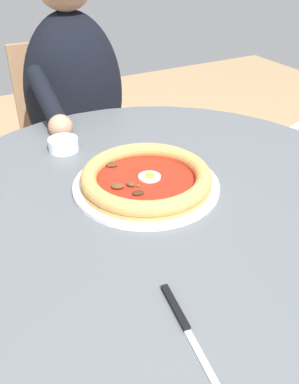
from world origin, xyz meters
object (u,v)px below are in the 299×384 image
Objects in this scene: diner_person at (80,147)px; ramekin_capers at (63,144)px; pizza_on_plate at (146,179)px; cafe_chair_diner at (71,134)px; steak_knife at (183,322)px; dining_table at (159,241)px.

ramekin_capers is at bearing -23.52° from diner_person.
cafe_chair_diner reaches higher than pizza_on_plate.
pizza_on_plate is at bearing 159.79° from steak_knife.
ramekin_capers is 0.09× the size of cafe_chair_diner.
dining_table is at bearing -4.95° from diner_person.
steak_knife is at bearing -24.33° from dining_table.
diner_person reaches higher than ramekin_capers.
steak_knife is 1.07m from diner_person.
pizza_on_plate is 1.52× the size of steak_knife.
dining_table is 1.24× the size of cafe_chair_diner.
diner_person is (-0.67, 0.07, -0.23)m from pizza_on_plate.
dining_table is 3.25× the size of pizza_on_plate.
steak_knife is at bearing -2.75° from ramekin_capers.
steak_knife is at bearing -11.28° from diner_person.
ramekin_capers reaches higher than steak_knife.
steak_knife is 0.63m from ramekin_capers.
ramekin_capers is at bearing -19.13° from cafe_chair_diner.
diner_person is at bearing 173.86° from pizza_on_plate.
dining_table is 0.86m from cafe_chair_diner.
cafe_chair_diner is at bearing 174.92° from dining_table.
pizza_on_plate is at bearing -6.07° from cafe_chair_diner.
ramekin_capers is (-0.26, -0.10, -0.00)m from pizza_on_plate.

